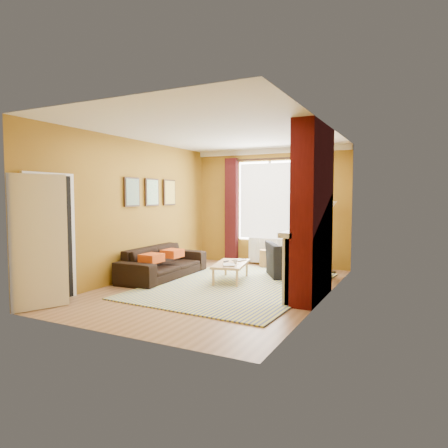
{
  "coord_description": "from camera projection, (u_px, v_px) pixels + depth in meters",
  "views": [
    {
      "loc": [
        3.31,
        -6.36,
        1.67
      ],
      "look_at": [
        0.0,
        0.25,
        1.15
      ],
      "focal_mm": 32.0,
      "sensor_mm": 36.0,
      "label": 1
    }
  ],
  "objects": [
    {
      "name": "ground",
      "position": [
        218.0,
        288.0,
        7.27
      ],
      "size": [
        5.5,
        5.5,
        0.0
      ],
      "primitive_type": "plane",
      "color": "brown",
      "rests_on": "ground"
    },
    {
      "name": "room_walls",
      "position": [
        256.0,
        212.0,
        7.13
      ],
      "size": [
        3.82,
        5.54,
        2.83
      ],
      "color": "olive",
      "rests_on": "ground"
    },
    {
      "name": "striped_rug",
      "position": [
        236.0,
        285.0,
        7.44
      ],
      "size": [
        3.01,
        4.05,
        0.02
      ],
      "rotation": [
        0.0,
        0.0,
        -0.05
      ],
      "color": "#374B99",
      "rests_on": "ground"
    },
    {
      "name": "sofa",
      "position": [
        164.0,
        262.0,
        8.17
      ],
      "size": [
        0.9,
        2.19,
        0.63
      ],
      "primitive_type": "imported",
      "rotation": [
        0.0,
        0.0,
        1.59
      ],
      "color": "black",
      "rests_on": "ground"
    },
    {
      "name": "armchair",
      "position": [
        296.0,
        260.0,
        8.16
      ],
      "size": [
        1.44,
        1.4,
        0.72
      ],
      "primitive_type": "imported",
      "rotation": [
        0.0,
        0.0,
        3.68
      ],
      "color": "black",
      "rests_on": "ground"
    },
    {
      "name": "coffee_table",
      "position": [
        231.0,
        265.0,
        7.76
      ],
      "size": [
        0.8,
        1.21,
        0.37
      ],
      "rotation": [
        0.0,
        0.0,
        0.23
      ],
      "color": "#DAB47D",
      "rests_on": "ground"
    },
    {
      "name": "wicker_stool",
      "position": [
        267.0,
        259.0,
        9.34
      ],
      "size": [
        0.34,
        0.34,
        0.41
      ],
      "rotation": [
        0.0,
        0.0,
        0.04
      ],
      "color": "#9D7544",
      "rests_on": "ground"
    },
    {
      "name": "floor_lamp",
      "position": [
        331.0,
        216.0,
        8.62
      ],
      "size": [
        0.25,
        0.25,
        1.56
      ],
      "rotation": [
        0.0,
        0.0,
        -0.11
      ],
      "color": "black",
      "rests_on": "ground"
    },
    {
      "name": "book_a",
      "position": [
        223.0,
        265.0,
        7.43
      ],
      "size": [
        0.34,
        0.37,
        0.03
      ],
      "primitive_type": "imported",
      "rotation": [
        0.0,
        0.0,
        0.51
      ],
      "color": "#999999",
      "rests_on": "coffee_table"
    },
    {
      "name": "book_b",
      "position": [
        235.0,
        260.0,
        8.08
      ],
      "size": [
        0.24,
        0.3,
        0.02
      ],
      "primitive_type": "imported",
      "rotation": [
        0.0,
        0.0,
        -0.18
      ],
      "color": "#999999",
      "rests_on": "coffee_table"
    },
    {
      "name": "mug",
      "position": [
        235.0,
        262.0,
        7.65
      ],
      "size": [
        0.1,
        0.1,
        0.08
      ],
      "primitive_type": "imported",
      "rotation": [
        0.0,
        0.0,
        -0.11
      ],
      "color": "#999999",
      "rests_on": "coffee_table"
    },
    {
      "name": "tv_remote",
      "position": [
        226.0,
        261.0,
        7.86
      ],
      "size": [
        0.05,
        0.15,
        0.02
      ],
      "rotation": [
        0.0,
        0.0,
        -0.02
      ],
      "color": "#29292C",
      "rests_on": "coffee_table"
    }
  ]
}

